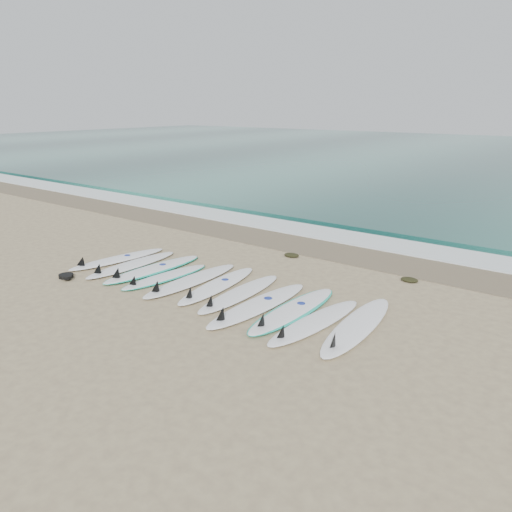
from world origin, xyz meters
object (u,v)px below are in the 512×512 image
Objects in this scene: surfboard_0 at (116,259)px; leash_coil at (66,276)px; surfboard_10 at (356,326)px; surfboard_5 at (216,286)px.

surfboard_0 is 1.47m from leash_coil.
leash_coil is at bearing -172.06° from surfboard_10.
surfboard_5 is at bearing 173.66° from surfboard_10.
surfboard_10 is at bearing 8.41° from surfboard_0.
leash_coil is (-6.36, -1.51, -0.01)m from surfboard_10.
leash_coil is at bearing -159.98° from surfboard_5.
surfboard_0 is at bearing 95.61° from leash_coil.
surfboard_0 is 0.91× the size of surfboard_10.
surfboard_0 is at bearing 174.97° from surfboard_5.
surfboard_10 is at bearing -7.73° from surfboard_5.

